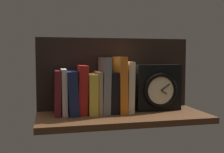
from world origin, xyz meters
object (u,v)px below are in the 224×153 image
Objects in this scene: book_tan_shortstories at (98,92)px; framed_clock at (158,88)px; book_navy_bierce at (72,93)px; book_gray_chess at (104,85)px; book_white_catcher at (64,92)px; book_red_requiem at (82,90)px; book_orange_pandolfini at (120,84)px; book_yellow_seinlanguage at (91,94)px; book_maroon_dawkins at (58,93)px; book_black_skeptic at (112,92)px; book_cream_twain at (127,87)px.

framed_clock is at bearing -2.23° from book_tan_shortstories.
book_navy_bierce is 1.02× the size of book_tan_shortstories.
book_gray_chess is 25.00cm from framed_clock.
book_red_requiem is (7.63, 0.00, 0.71)cm from book_white_catcher.
book_white_catcher is 24.88cm from book_orange_pandolfini.
book_yellow_seinlanguage is at bearing 177.99° from framed_clock.
book_orange_pandolfini is (24.75, 0.00, 2.56)cm from book_white_catcher.
framed_clock reaches higher than book_navy_bierce.
book_maroon_dawkins is at bearing 180.00° from book_white_catcher.
book_gray_chess is (20.07, 0.00, 2.75)cm from book_maroon_dawkins.
book_tan_shortstories is at bearing -180.00° from book_gray_chess.
book_yellow_seinlanguage is (4.09, 0.00, -1.87)cm from book_red_requiem.
book_black_skeptic is at bearing 177.10° from framed_clock.
book_white_catcher is at bearing 180.00° from book_yellow_seinlanguage.
book_orange_pandolfini is 17.71cm from framed_clock.
book_yellow_seinlanguage is 6.73cm from book_gray_chess.
book_orange_pandolfini is at bearing 0.00° from book_gray_chess.
book_maroon_dawkins is 0.84× the size of book_cream_twain.
book_white_catcher reaches higher than book_maroon_dawkins.
book_gray_chess reaches higher than book_tan_shortstories.
book_black_skeptic is at bearing 0.00° from book_maroon_dawkins.
book_cream_twain is (20.39, 0.00, 0.74)cm from book_red_requiem.
book_maroon_dawkins is at bearing -180.00° from book_navy_bierce.
book_gray_chess reaches higher than book_navy_bierce.
book_gray_chess reaches higher than book_cream_twain.
book_red_requiem is 13.52cm from book_black_skeptic.
book_white_catcher is 14.73cm from book_tan_shortstories.
book_cream_twain is (30.68, 0.00, 1.77)cm from book_maroon_dawkins.
book_white_catcher is at bearing 180.00° from book_red_requiem.
framed_clock is at bearing -2.47° from book_gray_chess.
book_white_catcher is 1.08× the size of book_tan_shortstories.
book_tan_shortstories is 13.47cm from book_cream_twain.
book_gray_chess is 1.16× the size of framed_clock.
book_white_catcher reaches higher than book_yellow_seinlanguage.
book_black_skeptic is at bearing 0.00° from book_tan_shortstories.
book_red_requiem and framed_clock have the same top height.
book_white_catcher is at bearing 178.54° from framed_clock.
framed_clock is at bearing -3.50° from book_orange_pandolfini.
book_orange_pandolfini is at bearing 0.00° from book_white_catcher.
book_navy_bierce is 24.70cm from book_cream_twain.
book_navy_bierce is 0.88× the size of framed_clock.
framed_clock reaches higher than book_yellow_seinlanguage.
book_tan_shortstories is (2.99, -0.00, 0.49)cm from book_yellow_seinlanguage.
book_tan_shortstories is 0.74× the size of book_orange_pandolfini.
book_orange_pandolfini is at bearing 180.00° from book_cream_twain.
book_navy_bierce is at bearing 180.00° from book_cream_twain.
book_red_requiem is 9.94cm from book_gray_chess.
book_white_catcher is at bearing -180.00° from book_black_skeptic.
book_navy_bierce is 17.67cm from book_black_skeptic.
book_cream_twain is (24.62, -0.00, 1.95)cm from book_navy_bierce.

